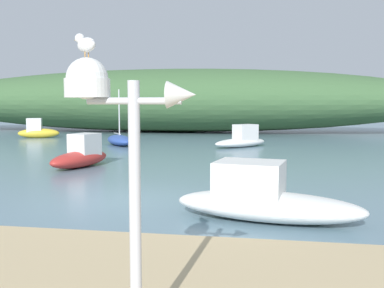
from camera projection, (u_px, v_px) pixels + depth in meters
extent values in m
plane|color=slate|center=(123.00, 200.00, 12.18)|extent=(120.00, 120.00, 0.00)
ellipsoid|color=#3D6038|center=(169.00, 100.00, 41.31)|extent=(49.96, 10.79, 5.82)
cylinder|color=silver|center=(135.00, 215.00, 4.47)|extent=(0.12, 0.12, 2.71)
cylinder|color=silver|center=(134.00, 101.00, 4.36)|extent=(0.96, 0.07, 0.07)
cylinder|color=white|center=(87.00, 88.00, 4.43)|extent=(0.46, 0.46, 0.19)
sphere|color=white|center=(87.00, 79.00, 4.42)|extent=(0.42, 0.42, 0.42)
cone|color=silver|center=(182.00, 95.00, 4.27)|extent=(0.28, 0.27, 0.27)
cylinder|color=orange|center=(85.00, 55.00, 4.38)|extent=(0.01, 0.01, 0.05)
cylinder|color=orange|center=(88.00, 55.00, 4.41)|extent=(0.01, 0.01, 0.05)
ellipsoid|color=white|center=(86.00, 45.00, 4.39)|extent=(0.29, 0.24, 0.14)
ellipsoid|color=#9EA0A8|center=(86.00, 42.00, 4.39)|extent=(0.26, 0.21, 0.05)
sphere|color=white|center=(80.00, 38.00, 4.46)|extent=(0.10, 0.10, 0.10)
cone|color=gold|center=(76.00, 40.00, 4.51)|extent=(0.07, 0.06, 0.03)
ellipsoid|color=#2D4C9E|center=(120.00, 140.00, 28.07)|extent=(3.10, 3.77, 0.64)
cylinder|color=silver|center=(119.00, 114.00, 27.91)|extent=(0.08, 0.08, 3.08)
cylinder|color=silver|center=(117.00, 134.00, 28.53)|extent=(0.96, 1.41, 0.06)
ellipsoid|color=white|center=(241.00, 143.00, 26.86)|extent=(3.54, 3.61, 0.54)
cube|color=silver|center=(245.00, 133.00, 27.03)|extent=(1.61, 1.62, 1.02)
ellipsoid|color=white|center=(268.00, 206.00, 10.11)|extent=(4.55, 2.28, 0.65)
cube|color=silver|center=(250.00, 181.00, 10.20)|extent=(1.71, 1.48, 0.92)
ellipsoid|color=#B72D28|center=(80.00, 159.00, 18.47)|extent=(1.98, 3.54, 0.68)
cube|color=silver|center=(85.00, 145.00, 18.72)|extent=(1.19, 1.37, 0.95)
ellipsoid|color=gold|center=(39.00, 133.00, 33.86)|extent=(3.16, 1.96, 0.73)
cube|color=silver|center=(34.00, 125.00, 33.74)|extent=(1.26, 1.06, 1.05)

